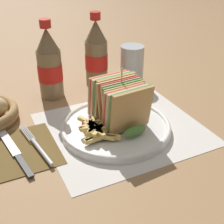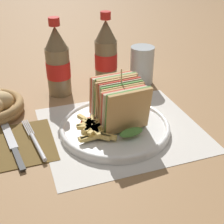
% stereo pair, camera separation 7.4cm
% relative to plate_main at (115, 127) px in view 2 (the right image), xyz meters
% --- Properties ---
extents(ground_plane, '(4.00, 4.00, 0.00)m').
position_rel_plate_main_xyz_m(ground_plane, '(0.02, -0.00, -0.01)').
color(ground_plane, '#9E754C').
extents(placemat, '(0.37, 0.32, 0.00)m').
position_rel_plate_main_xyz_m(placemat, '(0.01, 0.00, -0.01)').
color(placemat, silver).
rests_on(placemat, ground_plane).
extents(plate_main, '(0.26, 0.26, 0.02)m').
position_rel_plate_main_xyz_m(plate_main, '(0.00, 0.00, 0.00)').
color(plate_main, white).
rests_on(plate_main, ground_plane).
extents(club_sandwich, '(0.11, 0.16, 0.14)m').
position_rel_plate_main_xyz_m(club_sandwich, '(0.01, 0.01, 0.06)').
color(club_sandwich, tan).
rests_on(club_sandwich, plate_main).
extents(fries_pile, '(0.08, 0.11, 0.02)m').
position_rel_plate_main_xyz_m(fries_pile, '(-0.06, -0.02, 0.02)').
color(fries_pile, '#E5C166').
rests_on(fries_pile, plate_main).
extents(ketchup_blob, '(0.04, 0.04, 0.01)m').
position_rel_plate_main_xyz_m(ketchup_blob, '(-0.06, 0.01, 0.02)').
color(ketchup_blob, maroon).
rests_on(ketchup_blob, plate_main).
extents(napkin, '(0.13, 0.17, 0.00)m').
position_rel_plate_main_xyz_m(napkin, '(-0.21, 0.02, -0.01)').
color(napkin, brown).
rests_on(napkin, ground_plane).
extents(fork, '(0.04, 0.17, 0.01)m').
position_rel_plate_main_xyz_m(fork, '(-0.19, -0.00, -0.00)').
color(fork, silver).
rests_on(fork, napkin).
extents(knife, '(0.04, 0.20, 0.00)m').
position_rel_plate_main_xyz_m(knife, '(-0.23, 0.01, -0.00)').
color(knife, black).
rests_on(knife, napkin).
extents(coke_bottle_near, '(0.07, 0.07, 0.22)m').
position_rel_plate_main_xyz_m(coke_bottle_near, '(-0.08, 0.24, 0.08)').
color(coke_bottle_near, '#7A6647').
rests_on(coke_bottle_near, ground_plane).
extents(coke_bottle_far, '(0.07, 0.07, 0.22)m').
position_rel_plate_main_xyz_m(coke_bottle_far, '(0.06, 0.26, 0.08)').
color(coke_bottle_far, '#7A6647').
rests_on(coke_bottle_far, ground_plane).
extents(glass_near, '(0.07, 0.07, 0.12)m').
position_rel_plate_main_xyz_m(glass_near, '(0.17, 0.23, 0.04)').
color(glass_near, silver).
rests_on(glass_near, ground_plane).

